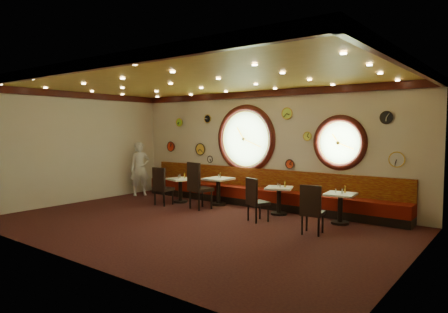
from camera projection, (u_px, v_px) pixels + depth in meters
floor at (192, 225)px, 8.91m from camera, size 9.00×6.00×0.00m
ceiling at (192, 80)px, 8.68m from camera, size 9.00×6.00×0.02m
wall_back at (264, 148)px, 11.18m from camera, size 9.00×0.02×3.20m
wall_front at (67, 163)px, 6.42m from camera, size 9.00×0.02×3.20m
wall_left at (76, 148)px, 11.52m from camera, size 0.02×6.00×3.20m
wall_right at (412, 165)px, 6.07m from camera, size 0.02×6.00×3.20m
molding_back at (263, 94)px, 11.03m from camera, size 9.00×0.10×0.18m
molding_front at (67, 68)px, 6.35m from camera, size 9.00×0.10×0.18m
molding_left at (75, 95)px, 11.38m from camera, size 0.10×6.00×0.18m
molding_right at (412, 65)px, 6.00m from camera, size 0.10×6.00×0.18m
banquette_base at (258, 203)px, 11.06m from camera, size 8.00×0.55×0.20m
banquette_seat at (258, 194)px, 11.04m from camera, size 8.00×0.55×0.30m
banquette_back at (262, 178)px, 11.19m from camera, size 8.00×0.10×0.55m
porthole_left_glass at (246, 139)px, 11.52m from camera, size 1.66×0.02×1.66m
porthole_left_frame at (246, 139)px, 11.51m from camera, size 1.98×0.18×1.98m
porthole_left_ring at (245, 139)px, 11.48m from camera, size 1.61×0.03×1.61m
porthole_right_glass at (340, 143)px, 9.83m from camera, size 1.10×0.02×1.10m
porthole_right_frame at (340, 143)px, 9.82m from camera, size 1.38×0.18×1.38m
porthole_right_ring at (339, 143)px, 9.79m from camera, size 1.09×0.03×1.09m
wall_clock_0 at (387, 118)px, 9.09m from camera, size 0.28×0.03×0.28m
wall_clock_1 at (287, 113)px, 10.62m from camera, size 0.30×0.03×0.30m
wall_clock_2 at (210, 159)px, 12.32m from camera, size 0.20×0.03×0.20m
wall_clock_3 at (290, 164)px, 10.66m from camera, size 0.24×0.03×0.24m
wall_clock_4 at (171, 147)px, 13.33m from camera, size 0.32×0.03×0.32m
wall_clock_5 at (200, 149)px, 12.54m from camera, size 0.36×0.03×0.36m
wall_clock_6 at (208, 119)px, 12.29m from camera, size 0.24×0.03×0.24m
wall_clock_7 at (397, 160)px, 9.01m from camera, size 0.34×0.03×0.34m
wall_clock_8 at (308, 136)px, 10.30m from camera, size 0.22×0.03×0.22m
wall_clock_9 at (179, 122)px, 13.03m from camera, size 0.26×0.03×0.26m
table_a at (180, 187)px, 11.59m from camera, size 0.80×0.80×0.71m
table_b at (218, 188)px, 11.21m from camera, size 0.69×0.69×0.76m
table_c at (279, 197)px, 9.94m from camera, size 0.81×0.81×0.70m
table_d at (340, 205)px, 8.96m from camera, size 0.70×0.70×0.70m
chair_a at (161, 184)px, 11.13m from camera, size 0.47×0.47×0.66m
chair_b at (197, 183)px, 10.58m from camera, size 0.63×0.63×0.78m
chair_c at (255, 197)px, 9.18m from camera, size 0.56×0.56×0.63m
chair_d at (312, 206)px, 8.04m from camera, size 0.50×0.50×0.63m
condiment_a_salt at (180, 176)px, 11.66m from camera, size 0.04×0.04×0.11m
condiment_b_salt at (219, 176)px, 11.31m from camera, size 0.03×0.03×0.10m
condiment_c_salt at (278, 185)px, 10.03m from camera, size 0.03×0.03×0.09m
condiment_d_salt at (336, 191)px, 9.01m from camera, size 0.03×0.03×0.09m
condiment_a_pepper at (179, 177)px, 11.51m from camera, size 0.04×0.04×0.10m
condiment_b_pepper at (220, 176)px, 11.15m from camera, size 0.04×0.04×0.11m
condiment_c_pepper at (280, 186)px, 9.85m from camera, size 0.03×0.03×0.09m
condiment_d_pepper at (342, 191)px, 8.88m from camera, size 0.04×0.04×0.11m
condiment_a_bottle at (185, 175)px, 11.62m from camera, size 0.05×0.05×0.15m
condiment_b_bottle at (220, 175)px, 11.19m from camera, size 0.05×0.05×0.15m
condiment_c_bottle at (285, 184)px, 9.89m from camera, size 0.05×0.05×0.16m
condiment_d_bottle at (345, 189)px, 9.00m from camera, size 0.05×0.05×0.16m
waiter at (140, 169)px, 12.82m from camera, size 0.68×0.75×1.72m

